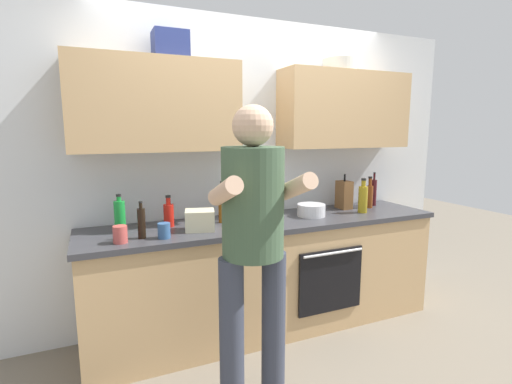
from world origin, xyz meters
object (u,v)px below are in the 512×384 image
Objects in this scene: bottle_oil at (363,198)px; bottle_hotsauce at (169,214)px; cup_tea at (164,231)px; cup_ceramic at (120,234)px; bottle_soy at (141,223)px; knife_block at (344,195)px; bottle_vinegar at (370,195)px; person_standing at (253,236)px; bottle_soda at (120,216)px; mixing_bowl at (311,210)px; grocery_bag_rice at (200,220)px; cup_coffee at (265,217)px; potted_herb at (250,202)px; bottle_wine at (374,192)px; bottle_syrup at (222,206)px.

bottle_oil is 1.28× the size of bottle_hotsauce.
cup_tea is 0.27m from cup_ceramic.
knife_block reaches higher than bottle_soy.
knife_block is at bearing 164.40° from bottle_vinegar.
person_standing reaches higher than bottle_oil.
person_standing reaches higher than bottle_soda.
knife_block is at bearing 18.62° from mixing_bowl.
person_standing reaches higher than cup_tea.
cup_ceramic is at bearing -140.82° from bottle_hotsauce.
cup_coffee is at bearing 2.30° from grocery_bag_rice.
potted_herb is at bearing 168.17° from bottle_oil.
bottle_soy is at bearing 158.48° from cup_tea.
mixing_bowl is at bearing 6.58° from cup_ceramic.
bottle_wine is at bearing 1.09° from knife_block.
bottle_soda is (-0.34, -0.04, 0.02)m from bottle_hotsauce.
cup_coffee is 0.45m from mixing_bowl.
bottle_soda reaches higher than grocery_bag_rice.
bottle_soda is 1.00m from potted_herb.
bottle_vinegar reaches higher than cup_coffee.
potted_herb is at bearing -179.71° from knife_block.
cup_tea is at bearing -21.52° from bottle_soy.
bottle_oil is 1.98m from cup_ceramic.
knife_block is at bearing 10.94° from cup_tea.
bottle_soda is 1.92m from knife_block.
bottle_vinegar is (1.52, 0.86, -0.01)m from person_standing.
knife_block reaches higher than grocery_bag_rice.
bottle_vinegar is 3.33× the size of cup_coffee.
bottle_oil is 1.96m from bottle_soda.
bottle_vinegar is at bearing -1.25° from bottle_hotsauce.
bottle_syrup is at bearing -177.37° from bottle_wine.
cup_coffee is at bearing -167.46° from knife_block.
knife_block reaches higher than bottle_hotsauce.
bottle_hotsauce is 0.66m from potted_herb.
bottle_wine reaches higher than bottle_soda.
bottle_oil is 1.71m from cup_tea.
bottle_oil is 2.72× the size of cup_ceramic.
bottle_hotsauce is 0.94× the size of bottle_soy.
bottle_soda is 1.05m from cup_coffee.
bottle_soy is 2.89× the size of cup_coffee.
cup_coffee is at bearing -7.15° from bottle_soda.
cup_ceramic is 1.07m from potted_herb.
grocery_bag_rice reaches higher than cup_ceramic.
bottle_syrup reaches higher than cup_tea.
mixing_bowl is (1.50, 0.17, -0.01)m from cup_ceramic.
bottle_hotsauce is 1.01× the size of mixing_bowl.
bottle_hotsauce is at bearing 174.64° from bottle_syrup.
potted_herb reaches higher than bottle_hotsauce.
person_standing is 17.17× the size of cup_tea.
bottle_soy is at bearing -174.85° from mixing_bowl.
bottle_soda is 1.09× the size of potted_herb.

